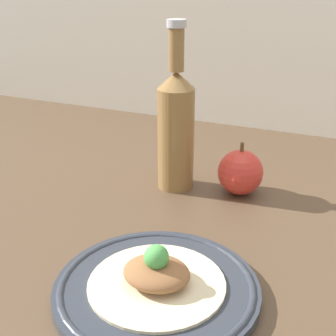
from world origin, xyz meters
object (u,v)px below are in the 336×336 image
object	(u,v)px
apple	(240,172)
plated_food	(157,276)
cider_bottle	(176,126)
plate	(157,289)

from	to	relation	value
apple	plated_food	bearing A→B (deg)	-93.00
plated_food	apple	size ratio (longest dim) A/B	1.77
plated_food	cider_bottle	bearing A→B (deg)	108.47
plate	apple	bearing A→B (deg)	87.00
cider_bottle	plate	bearing A→B (deg)	-71.53
plated_food	cider_bottle	xyz separation A→B (cm)	(-9.44, 28.25, 8.27)
plate	apple	size ratio (longest dim) A/B	2.66
cider_bottle	apple	xyz separation A→B (cm)	(11.01, 1.75, -7.17)
plate	cider_bottle	xyz separation A→B (cm)	(-9.44, 28.25, 10.10)
plate	cider_bottle	world-z (taller)	cider_bottle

